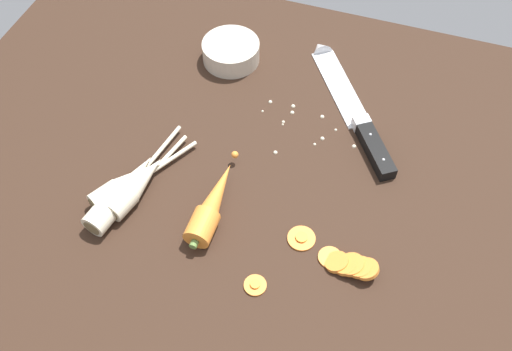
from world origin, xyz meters
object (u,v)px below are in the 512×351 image
object	(u,v)px
carrot_slice_stray_near	(255,285)
prep_bowl	(231,51)
chefs_knife	(349,101)
carrot_slice_stray_mid	(301,238)
whole_carrot	(212,204)
parsnip_mid_right	(129,183)
parsnip_mid_left	(123,191)
carrot_slice_stack	(348,264)
parsnip_front	(136,185)

from	to	relation	value
carrot_slice_stray_near	prep_bowl	xyz separation A→B (cm)	(-19.69, 43.64, 1.79)
chefs_knife	carrot_slice_stray_mid	distance (cm)	29.84
whole_carrot	prep_bowl	bearing A→B (deg)	105.37
chefs_knife	parsnip_mid_right	world-z (taller)	parsnip_mid_right
chefs_knife	parsnip_mid_right	xyz separation A→B (cm)	(-29.20, -30.05, 1.33)
prep_bowl	parsnip_mid_left	bearing A→B (deg)	-98.09
parsnip_mid_right	carrot_slice_stray_mid	distance (cm)	28.82
chefs_knife	carrot_slice_stray_near	size ratio (longest dim) A/B	9.13
chefs_knife	prep_bowl	world-z (taller)	prep_bowl
chefs_knife	carrot_slice_stray_mid	size ratio (longest dim) A/B	7.04
parsnip_mid_left	prep_bowl	xyz separation A→B (cm)	(5.11, 35.93, 0.17)
carrot_slice_stray_near	carrot_slice_stray_mid	bearing A→B (deg)	66.24
carrot_slice_stray_mid	prep_bowl	world-z (taller)	prep_bowl
parsnip_mid_left	chefs_knife	bearing A→B (deg)	47.13
chefs_knife	parsnip_mid_left	bearing A→B (deg)	-132.87
prep_bowl	carrot_slice_stack	bearing A→B (deg)	-48.95
parsnip_mid_left	parsnip_mid_right	distance (cm)	1.70
chefs_knife	whole_carrot	bearing A→B (deg)	-117.01
whole_carrot	prep_bowl	size ratio (longest dim) A/B	1.72
parsnip_front	parsnip_mid_left	xyz separation A→B (cm)	(-1.56, -1.72, -0.00)
whole_carrot	prep_bowl	xyz separation A→B (cm)	(-9.28, 33.76, 0.05)
parsnip_mid_left	parsnip_mid_right	xyz separation A→B (cm)	(0.25, 1.68, 0.00)
whole_carrot	parsnip_mid_left	xyz separation A→B (cm)	(-14.38, -2.17, -0.12)
carrot_slice_stack	parsnip_mid_left	bearing A→B (deg)	179.24
parsnip_mid_right	carrot_slice_stray_mid	world-z (taller)	parsnip_mid_right
carrot_slice_stray_mid	whole_carrot	bearing A→B (deg)	178.91
carrot_slice_stray_near	carrot_slice_stray_mid	world-z (taller)	same
parsnip_front	carrot_slice_stray_near	distance (cm)	25.13
parsnip_mid_right	carrot_slice_stray_mid	bearing A→B (deg)	0.42
chefs_knife	carrot_slice_stray_near	world-z (taller)	chefs_knife
parsnip_front	carrot_slice_stray_mid	world-z (taller)	parsnip_front
carrot_slice_stray_mid	parsnip_front	bearing A→B (deg)	-179.63
whole_carrot	parsnip_mid_right	bearing A→B (deg)	-178.00
chefs_knife	carrot_slice_stray_near	distance (cm)	39.72
whole_carrot	parsnip_mid_right	distance (cm)	14.14
parsnip_mid_right	carrot_slice_stack	world-z (taller)	parsnip_mid_right
parsnip_mid_left	whole_carrot	bearing A→B (deg)	8.59
parsnip_front	whole_carrot	bearing A→B (deg)	2.04
parsnip_front	carrot_slice_stack	bearing A→B (deg)	-3.58
chefs_knife	carrot_slice_stack	bearing A→B (deg)	-77.10
chefs_knife	whole_carrot	world-z (taller)	whole_carrot
carrot_slice_stack	carrot_slice_stray_mid	distance (cm)	8.18
carrot_slice_stack	carrot_slice_stray_near	xyz separation A→B (cm)	(-12.03, -7.22, -0.61)
whole_carrot	parsnip_front	xyz separation A→B (cm)	(-12.82, -0.46, -0.12)
parsnip_mid_right	carrot_slice_stray_mid	xyz separation A→B (cm)	(28.78, 0.21, -1.62)
parsnip_mid_left	carrot_slice_stray_near	xyz separation A→B (cm)	(24.80, -7.71, -1.62)
parsnip_front	carrot_slice_stray_mid	bearing A→B (deg)	0.37
carrot_slice_stack	carrot_slice_stray_near	bearing A→B (deg)	-149.03
parsnip_front	carrot_slice_stray_mid	distance (cm)	27.51
whole_carrot	carrot_slice_stray_near	world-z (taller)	whole_carrot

